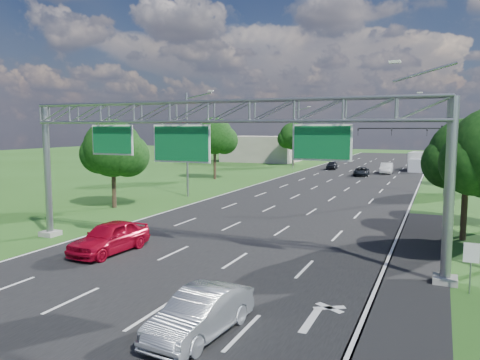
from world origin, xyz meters
The scene contains 20 objects.
ground centered at (0.00, 30.00, 0.00)m, with size 220.00×220.00×0.00m, color #274F17.
road centered at (0.00, 30.00, 0.00)m, with size 18.00×180.00×0.02m, color black.
road_flare centered at (10.20, 14.00, 0.00)m, with size 3.00×30.00×0.02m, color black.
sign_gantry centered at (0.33, 12.00, 6.89)m, with size 23.50×1.00×9.56m.
regulatory_sign centered at (12.40, 10.98, 1.51)m, with size 0.60×0.08×2.10m.
traffic_signal centered at (7.48, 65.00, 5.17)m, with size 12.21×0.24×7.00m.
streetlight_l_near centered at (-11.30, 30.00, 5.58)m, with size 2.97×0.22×10.16m.
streetlight_l_far centered at (-11.30, 65.00, 5.58)m, with size 2.97×0.22×10.16m.
streetlight_r_mid centered at (11.30, 40.00, 5.58)m, with size 2.97×0.22×10.16m.
tree_verge_la centered at (-13.92, 22.04, 4.76)m, with size 5.76×4.80×7.40m.
tree_verge_lb centered at (-15.92, 45.04, 5.41)m, with size 5.76×4.80×8.06m.
tree_verge_lc centered at (-12.92, 70.04, 4.98)m, with size 5.76×4.80×7.62m.
tree_verge_re centered at (14.08, 78.04, 5.20)m, with size 5.76×4.80×7.84m.
building_left centered at (-22.00, 78.00, 2.50)m, with size 14.00×10.00×5.00m, color gray.
red_coupe centered at (-5.02, 10.27, 0.85)m, with size 2.01×4.99×1.70m, color #AA0720.
silver_sedan centered at (4.23, 3.30, 0.75)m, with size 1.58×4.53×1.49m, color #AEB3BB.
car_queue_b centered at (0.92, 56.99, 0.59)m, with size 1.97×4.28×1.19m, color black.
car_queue_c centered at (-5.08, 65.45, 0.65)m, with size 1.55×3.84×1.31m, color black.
car_queue_d centered at (3.76, 61.91, 0.77)m, with size 1.63×4.67×1.54m, color silver.
box_truck centered at (7.70, 68.60, 1.38)m, with size 2.79×7.82×2.89m.
Camera 1 is at (11.13, -9.46, 6.68)m, focal length 35.00 mm.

